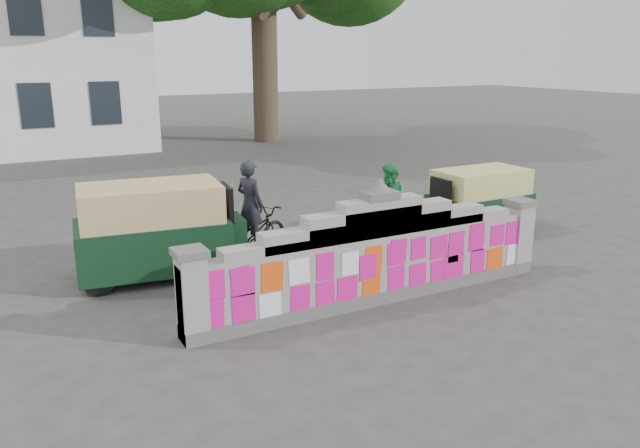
# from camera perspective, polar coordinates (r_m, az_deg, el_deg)

# --- Properties ---
(ground) EXTENTS (100.00, 100.00, 0.00)m
(ground) POSITION_cam_1_polar(r_m,az_deg,el_deg) (10.14, 5.23, -6.97)
(ground) COLOR #383533
(ground) RESTS_ON ground
(parapet_wall) EXTENTS (6.48, 0.44, 2.01)m
(parapet_wall) POSITION_cam_1_polar(r_m,az_deg,el_deg) (9.87, 5.36, -2.96)
(parapet_wall) COLOR #4C4C49
(parapet_wall) RESTS_ON ground
(cyclist_bike) EXTENTS (1.99, 1.36, 0.99)m
(cyclist_bike) POSITION_cam_1_polar(r_m,az_deg,el_deg) (11.97, -6.33, -0.95)
(cyclist_bike) COLOR black
(cyclist_bike) RESTS_ON ground
(cyclist_rider) EXTENTS (0.61, 0.72, 1.68)m
(cyclist_rider) POSITION_cam_1_polar(r_m,az_deg,el_deg) (11.87, -6.38, 0.64)
(cyclist_rider) COLOR black
(cyclist_rider) RESTS_ON ground
(pedestrian) EXTENTS (0.80, 0.92, 1.60)m
(pedestrian) POSITION_cam_1_polar(r_m,az_deg,el_deg) (13.24, 6.46, 2.01)
(pedestrian) COLOR #268D4B
(pedestrian) RESTS_ON ground
(rickshaw_left) EXTENTS (3.07, 1.70, 1.66)m
(rickshaw_left) POSITION_cam_1_polar(r_m,az_deg,el_deg) (11.28, -14.69, -0.46)
(rickshaw_left) COLOR black
(rickshaw_left) RESTS_ON ground
(rickshaw_right) EXTENTS (2.53, 1.18, 1.40)m
(rickshaw_right) POSITION_cam_1_polar(r_m,az_deg,el_deg) (14.09, 14.22, 2.14)
(rickshaw_right) COLOR black
(rickshaw_right) RESTS_ON ground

